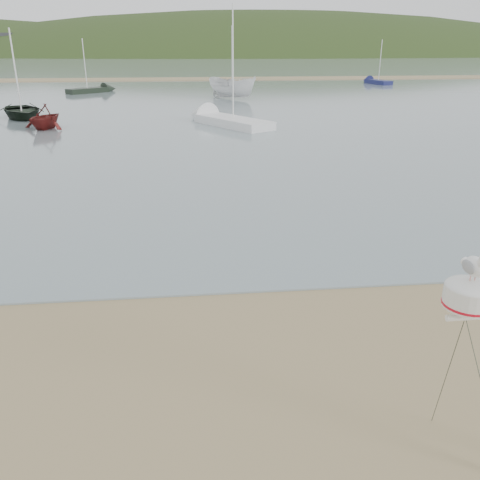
{
  "coord_description": "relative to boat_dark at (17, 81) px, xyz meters",
  "views": [
    {
      "loc": [
        1.57,
        -5.53,
        4.97
      ],
      "look_at": [
        2.27,
        1.0,
        2.4
      ],
      "focal_mm": 38.0,
      "sensor_mm": 36.0,
      "label": 1
    }
  ],
  "objects": [
    {
      "name": "sailboat_white_near",
      "position": [
        13.04,
        -3.16,
        -2.2
      ],
      "size": [
        5.76,
        7.64,
        7.74
      ],
      "color": "white",
      "rests_on": "ground"
    },
    {
      "name": "boat_red",
      "position": [
        2.77,
        -5.01,
        -1.05
      ],
      "size": [
        2.83,
        2.32,
        2.84
      ],
      "primitive_type": "imported",
      "rotation": [
        0.0,
        0.0,
        -0.39
      ],
      "color": "maroon",
      "rests_on": "water"
    },
    {
      "name": "ground",
      "position": [
        9.59,
        -31.67,
        -2.5
      ],
      "size": [
        560.0,
        560.0,
        0.0
      ],
      "primitive_type": "plane",
      "color": "#8E7852",
      "rests_on": "ground"
    },
    {
      "name": "sailboat_blue_far",
      "position": [
        35.17,
        28.22,
        -2.2
      ],
      "size": [
        2.63,
        5.79,
        5.64
      ],
      "color": "#161A4F",
      "rests_on": "ground"
    },
    {
      "name": "far_cottages",
      "position": [
        12.59,
        164.33,
        1.5
      ],
      "size": [
        294.4,
        6.3,
        8.0
      ],
      "color": "white",
      "rests_on": "ground"
    },
    {
      "name": "boat_dark",
      "position": [
        0.0,
        0.0,
        0.0
      ],
      "size": [
        3.62,
        2.39,
        4.93
      ],
      "primitive_type": "imported",
      "rotation": [
        0.0,
        0.0,
        0.43
      ],
      "color": "black",
      "rests_on": "water"
    },
    {
      "name": "sailboat_dark_mid",
      "position": [
        2.29,
        19.55,
        -2.2
      ],
      "size": [
        5.13,
        4.89,
        5.71
      ],
      "color": "black",
      "rests_on": "ground"
    },
    {
      "name": "water",
      "position": [
        9.59,
        100.33,
        -2.48
      ],
      "size": [
        560.0,
        256.0,
        0.04
      ],
      "primitive_type": "cube",
      "color": "gray",
      "rests_on": "ground"
    },
    {
      "name": "boat_white",
      "position": [
        15.67,
        11.33,
        0.21
      ],
      "size": [
        2.88,
        2.88,
        5.35
      ],
      "primitive_type": "imported",
      "rotation": [
        0.0,
        0.0,
        0.8
      ],
      "color": "white",
      "rests_on": "water"
    },
    {
      "name": "hill_ridge",
      "position": [
        28.1,
        203.33,
        -22.2
      ],
      "size": [
        620.0,
        180.0,
        80.0
      ],
      "color": "#223415",
      "rests_on": "ground"
    },
    {
      "name": "sandbar",
      "position": [
        9.59,
        38.33,
        -2.43
      ],
      "size": [
        560.0,
        7.0,
        0.07
      ],
      "primitive_type": "cube",
      "color": "#8E7852",
      "rests_on": "water"
    }
  ]
}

